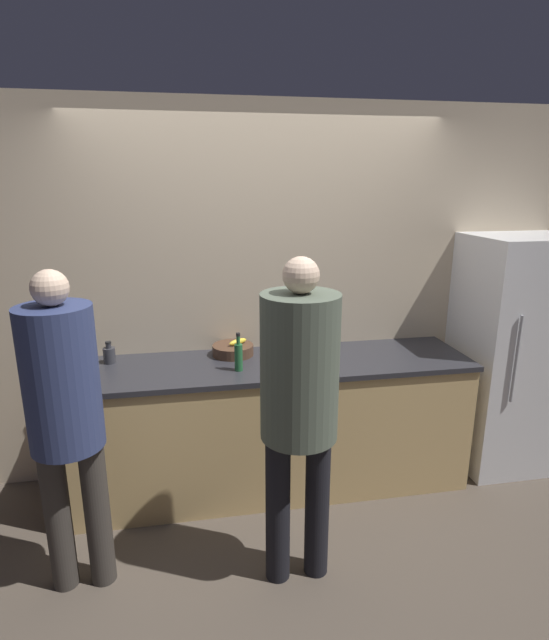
% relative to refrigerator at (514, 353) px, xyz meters
% --- Properties ---
extents(ground_plane, '(14.00, 14.00, 0.00)m').
position_rel_refrigerator_xyz_m(ground_plane, '(-1.83, -0.39, -0.86)').
color(ground_plane, '#4C4238').
extents(wall_back, '(5.20, 0.06, 2.60)m').
position_rel_refrigerator_xyz_m(wall_back, '(-1.83, 0.34, 0.44)').
color(wall_back, '#C6B293').
rests_on(wall_back, ground_plane).
extents(counter, '(2.72, 0.71, 0.92)m').
position_rel_refrigerator_xyz_m(counter, '(-1.83, -0.00, -0.40)').
color(counter, tan).
rests_on(counter, ground_plane).
extents(refrigerator, '(0.76, 0.66, 1.72)m').
position_rel_refrigerator_xyz_m(refrigerator, '(0.00, 0.00, 0.00)').
color(refrigerator, white).
rests_on(refrigerator, ground_plane).
extents(person_left, '(0.35, 0.35, 1.70)m').
position_rel_refrigerator_xyz_m(person_left, '(-2.95, -0.73, 0.16)').
color(person_left, '#38332D').
rests_on(person_left, ground_plane).
extents(person_center, '(0.39, 0.39, 1.75)m').
position_rel_refrigerator_xyz_m(person_center, '(-1.82, -0.88, 0.21)').
color(person_center, black).
rests_on(person_center, ground_plane).
extents(fruit_bowl, '(0.28, 0.28, 0.11)m').
position_rel_refrigerator_xyz_m(fruit_bowl, '(-2.05, 0.17, 0.10)').
color(fruit_bowl, '#4C3323').
rests_on(fruit_bowl, counter).
extents(utensil_crock, '(0.10, 0.10, 0.26)m').
position_rel_refrigerator_xyz_m(utensil_crock, '(-3.08, 0.12, 0.13)').
color(utensil_crock, silver).
rests_on(utensil_crock, counter).
extents(bottle_dark, '(0.08, 0.08, 0.15)m').
position_rel_refrigerator_xyz_m(bottle_dark, '(-2.86, 0.15, 0.12)').
color(bottle_dark, '#333338').
rests_on(bottle_dark, counter).
extents(bottle_green, '(0.05, 0.05, 0.25)m').
position_rel_refrigerator_xyz_m(bottle_green, '(-2.04, -0.13, 0.16)').
color(bottle_green, '#236033').
rests_on(bottle_green, counter).
extents(cup_blue, '(0.07, 0.07, 0.09)m').
position_rel_refrigerator_xyz_m(cup_blue, '(-1.53, 0.11, 0.10)').
color(cup_blue, '#335184').
rests_on(cup_blue, counter).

